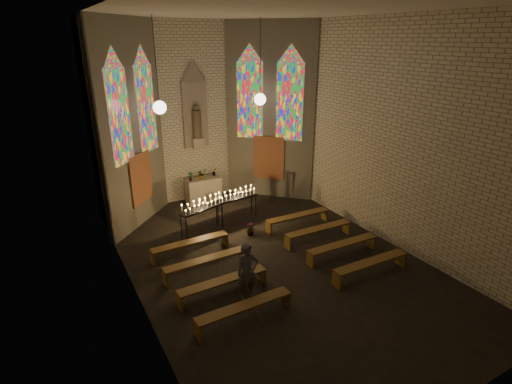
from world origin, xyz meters
TOP-DOWN VIEW (x-y plane):
  - floor at (0.00, 0.00)m, footprint 12.00×12.00m
  - room at (-0.00, 3.37)m, footprint 8.22×12.43m
  - altar at (0.00, 5.45)m, footprint 1.40×0.60m
  - flower_vase_left at (-0.55, 5.39)m, footprint 0.23×0.17m
  - flower_vase_center at (-0.06, 5.42)m, footprint 0.46×0.43m
  - flower_vase_right at (0.55, 5.54)m, footprint 0.20×0.17m
  - aisle_flower_pot at (0.22, 1.82)m, footprint 0.26×0.26m
  - votive_stand_left at (-1.15, 2.72)m, footprint 1.68×0.81m
  - votive_stand_right at (0.38, 3.11)m, footprint 1.61×0.56m
  - pew_left_0 at (-2.02, 1.57)m, footprint 2.46×0.39m
  - pew_right_0 at (2.02, 1.57)m, footprint 2.46×0.39m
  - pew_left_1 at (-2.02, 0.37)m, footprint 2.46×0.39m
  - pew_right_1 at (2.02, 0.37)m, footprint 2.46×0.39m
  - pew_left_2 at (-2.02, -0.83)m, footprint 2.46×0.39m
  - pew_right_2 at (2.02, -0.83)m, footprint 2.46×0.39m
  - pew_left_3 at (-2.02, -2.03)m, footprint 2.46×0.39m
  - pew_right_3 at (2.02, -2.03)m, footprint 2.46×0.39m
  - visitor at (-1.53, -1.28)m, footprint 0.62×0.44m

SIDE VIEW (x-z plane):
  - floor at x=0.00m, z-range 0.00..0.00m
  - aisle_flower_pot at x=0.22m, z-range 0.00..0.45m
  - pew_left_0 at x=-2.02m, z-range 0.15..0.62m
  - pew_right_0 at x=2.02m, z-range 0.15..0.62m
  - pew_left_1 at x=-2.02m, z-range 0.15..0.62m
  - pew_right_1 at x=2.02m, z-range 0.15..0.62m
  - pew_left_2 at x=-2.02m, z-range 0.15..0.62m
  - pew_right_2 at x=2.02m, z-range 0.15..0.62m
  - pew_left_3 at x=-2.02m, z-range 0.15..0.62m
  - pew_right_3 at x=2.02m, z-range 0.15..0.62m
  - altar at x=0.00m, z-range 0.00..1.00m
  - visitor at x=-1.53m, z-range 0.00..1.59m
  - votive_stand_right at x=0.38m, z-range 0.41..1.57m
  - votive_stand_left at x=-1.15m, z-range 0.43..1.63m
  - flower_vase_right at x=0.55m, z-range 1.00..1.34m
  - flower_vase_left at x=-0.55m, z-range 1.00..1.39m
  - flower_vase_center at x=-0.06m, z-range 1.00..1.42m
  - room at x=0.00m, z-range 0.21..7.22m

